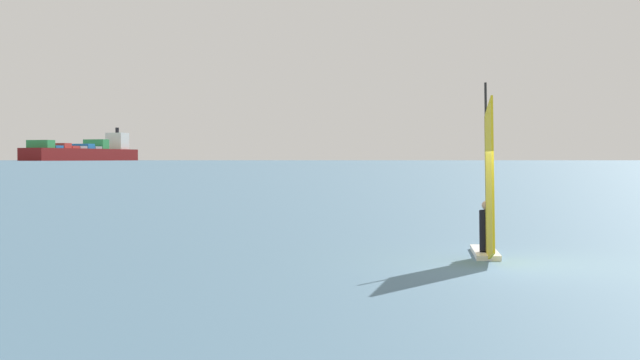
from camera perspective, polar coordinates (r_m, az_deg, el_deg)
The scene contains 4 objects.
ground_plane at distance 18.71m, azimuth 12.66°, elevation -5.70°, with size 4000.00×4000.00×0.00m, color #476B84.
windsurfer at distance 19.34m, azimuth 11.71°, elevation -2.05°, with size 1.15×3.65×4.26m.
cargo_ship at distance 895.39m, azimuth -16.27°, elevation 1.90°, with size 99.75×162.05×37.21m.
distant_headland at distance 1628.01m, azimuth -12.91°, elevation 2.05°, with size 796.08×345.74×35.98m, color #60665B.
Camera 1 is at (-6.08, -17.54, 2.34)m, focal length 45.44 mm.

